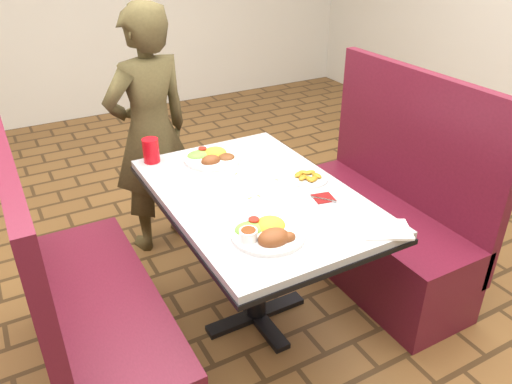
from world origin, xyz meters
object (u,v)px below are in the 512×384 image
(dining_table, at_px, (256,210))
(diner_person, at_px, (151,134))
(near_dinner_plate, at_px, (267,230))
(far_dinner_plate, at_px, (212,155))
(booth_bench_left, at_px, (93,322))
(booth_bench_right, at_px, (380,224))
(red_tumbler, at_px, (151,150))
(plantain_plate, at_px, (308,177))

(dining_table, xyz_separation_m, diner_person, (-0.19, 0.93, 0.09))
(near_dinner_plate, relative_size, far_dinner_plate, 1.01)
(booth_bench_left, distance_m, booth_bench_right, 1.60)
(dining_table, relative_size, far_dinner_plate, 4.12)
(booth_bench_right, height_order, red_tumbler, booth_bench_right)
(diner_person, height_order, far_dinner_plate, diner_person)
(plantain_plate, relative_size, red_tumbler, 1.53)
(booth_bench_left, bearing_deg, far_dinner_plate, 28.37)
(booth_bench_left, bearing_deg, near_dinner_plate, -26.99)
(dining_table, xyz_separation_m, plantain_plate, (0.28, -0.01, 0.11))
(near_dinner_plate, relative_size, red_tumbler, 2.38)
(booth_bench_right, height_order, plantain_plate, booth_bench_right)
(dining_table, height_order, red_tumbler, red_tumbler)
(near_dinner_plate, height_order, red_tumbler, red_tumbler)
(booth_bench_left, xyz_separation_m, far_dinner_plate, (0.77, 0.42, 0.45))
(diner_person, relative_size, near_dinner_plate, 5.00)
(plantain_plate, bearing_deg, diner_person, 115.99)
(dining_table, distance_m, booth_bench_left, 0.86)
(booth_bench_left, height_order, diner_person, diner_person)
(red_tumbler, bearing_deg, diner_person, 72.70)
(booth_bench_left, relative_size, booth_bench_right, 1.00)
(far_dinner_plate, height_order, plantain_plate, far_dinner_plate)
(dining_table, relative_size, booth_bench_left, 1.01)
(booth_bench_left, xyz_separation_m, near_dinner_plate, (0.66, -0.34, 0.45))
(near_dinner_plate, xyz_separation_m, red_tumbler, (-0.17, 0.88, 0.03))
(booth_bench_left, bearing_deg, diner_person, 56.67)
(diner_person, bearing_deg, far_dinner_plate, 92.79)
(dining_table, xyz_separation_m, booth_bench_right, (0.80, 0.00, -0.32))
(near_dinner_plate, bearing_deg, booth_bench_right, 19.81)
(diner_person, distance_m, near_dinner_plate, 1.27)
(diner_person, bearing_deg, plantain_plate, 101.90)
(far_dinner_plate, relative_size, red_tumbler, 2.37)
(booth_bench_left, xyz_separation_m, red_tumbler, (0.49, 0.54, 0.48))
(near_dinner_plate, xyz_separation_m, plantain_plate, (0.41, 0.32, -0.02))
(diner_person, xyz_separation_m, plantain_plate, (0.46, -0.94, 0.02))
(far_dinner_plate, height_order, red_tumbler, red_tumbler)
(dining_table, height_order, near_dinner_plate, near_dinner_plate)
(booth_bench_right, relative_size, plantain_plate, 6.33)
(booth_bench_left, xyz_separation_m, plantain_plate, (1.07, -0.01, 0.43))
(booth_bench_right, relative_size, diner_person, 0.81)
(booth_bench_right, xyz_separation_m, near_dinner_plate, (-0.94, -0.34, 0.45))
(dining_table, xyz_separation_m, booth_bench_left, (-0.80, 0.00, -0.32))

